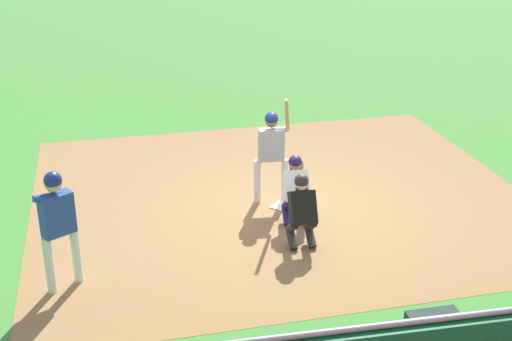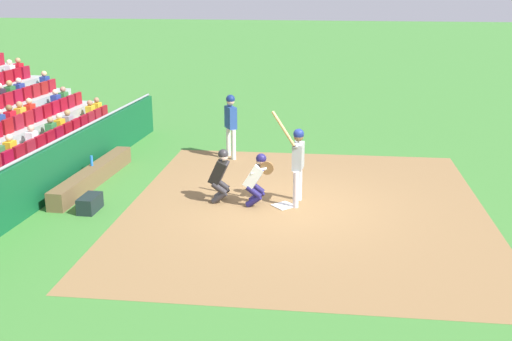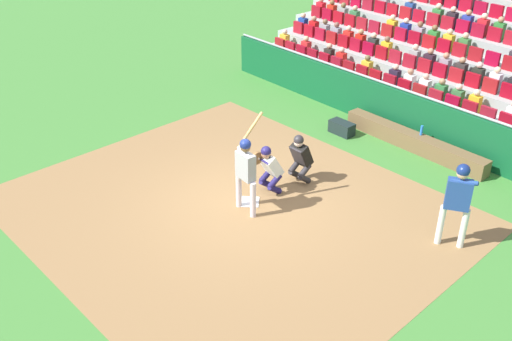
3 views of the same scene
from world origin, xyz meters
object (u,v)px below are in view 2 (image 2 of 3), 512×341
object	(u,v)px
home_plate_umpire	(220,173)
equipment_duffel_bag	(90,203)
batter_at_plate	(298,158)
catcher_crouching	(257,176)
dugout_bench	(94,176)
water_bottle_on_bench	(92,161)
on_deck_batter	(231,119)
home_plate_marker	(284,206)

from	to	relation	value
home_plate_umpire	equipment_duffel_bag	xyz separation A→B (m)	(1.11, -2.75, -0.52)
batter_at_plate	catcher_crouching	size ratio (longest dim) A/B	1.75
dugout_bench	batter_at_plate	bearing A→B (deg)	83.10
catcher_crouching	home_plate_umpire	bearing A→B (deg)	-97.96
home_plate_umpire	water_bottle_on_bench	size ratio (longest dim) A/B	4.86
water_bottle_on_bench	dugout_bench	bearing A→B (deg)	31.64
water_bottle_on_bench	equipment_duffel_bag	xyz separation A→B (m)	(2.00, 0.82, -0.39)
dugout_bench	on_deck_batter	bearing A→B (deg)	135.65
home_plate_umpire	water_bottle_on_bench	world-z (taller)	home_plate_umpire
home_plate_umpire	water_bottle_on_bench	xyz separation A→B (m)	(-0.90, -3.57, -0.13)
home_plate_marker	batter_at_plate	xyz separation A→B (m)	(-0.21, 0.27, 1.10)
dugout_bench	on_deck_batter	distance (m)	4.32
batter_at_plate	water_bottle_on_bench	world-z (taller)	batter_at_plate
catcher_crouching	dugout_bench	xyz separation A→B (m)	(-0.88, -4.37, -0.48)
dugout_bench	on_deck_batter	xyz separation A→B (m)	(-3.02, 2.95, 0.94)
catcher_crouching	water_bottle_on_bench	bearing A→B (deg)	-102.89
catcher_crouching	equipment_duffel_bag	distance (m)	3.81
home_plate_marker	home_plate_umpire	size ratio (longest dim) A/B	0.34
equipment_duffel_bag	dugout_bench	bearing A→B (deg)	-159.77
home_plate_marker	home_plate_umpire	xyz separation A→B (m)	(-0.09, -1.50, 0.68)
home_plate_marker	home_plate_umpire	bearing A→B (deg)	-93.33
equipment_duffel_bag	home_plate_marker	bearing A→B (deg)	102.23
dugout_bench	water_bottle_on_bench	distance (m)	0.39
catcher_crouching	home_plate_umpire	distance (m)	0.89
home_plate_umpire	equipment_duffel_bag	bearing A→B (deg)	-68.11
home_plate_umpire	dugout_bench	xyz separation A→B (m)	(-0.76, -3.49, -0.48)
home_plate_marker	catcher_crouching	world-z (taller)	catcher_crouching
batter_at_plate	water_bottle_on_bench	size ratio (longest dim) A/B	8.32
dugout_bench	on_deck_batter	size ratio (longest dim) A/B	2.27
dugout_bench	water_bottle_on_bench	xyz separation A→B (m)	(-0.14, -0.08, 0.35)
equipment_duffel_bag	on_deck_batter	bearing A→B (deg)	154.36
water_bottle_on_bench	equipment_duffel_bag	distance (m)	2.20
batter_at_plate	water_bottle_on_bench	distance (m)	5.43
equipment_duffel_bag	home_plate_umpire	bearing A→B (deg)	110.65
catcher_crouching	home_plate_umpire	xyz separation A→B (m)	(-0.12, -0.89, -0.00)
dugout_bench	on_deck_batter	world-z (taller)	on_deck_batter
home_plate_marker	dugout_bench	xyz separation A→B (m)	(-0.85, -4.99, 0.20)
batter_at_plate	home_plate_umpire	xyz separation A→B (m)	(0.12, -1.77, -0.41)
home_plate_marker	on_deck_batter	xyz separation A→B (m)	(-3.87, -2.04, 1.14)
home_plate_marker	batter_at_plate	size ratio (longest dim) A/B	0.20
water_bottle_on_bench	home_plate_marker	bearing A→B (deg)	79.03
dugout_bench	water_bottle_on_bench	world-z (taller)	water_bottle_on_bench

